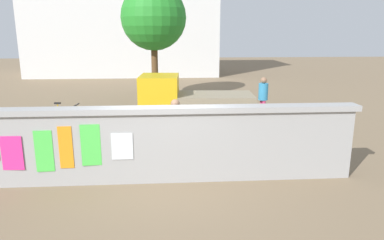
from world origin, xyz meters
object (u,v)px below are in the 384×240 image
Objects in this scene: motorcycle at (81,142)px; person_bystander at (263,95)px; auto_rickshaw_truck at (190,105)px; bicycle_far at (288,147)px; bicycle_near at (64,120)px; tree_roadside at (154,18)px; person_walking at (175,125)px.

person_bystander reaches higher than motorcycle.
auto_rickshaw_truck is 3.71m from bicycle_far.
motorcycle is 6.74m from person_bystander.
motorcycle is (-2.96, -2.43, -0.44)m from auto_rickshaw_truck.
bicycle_near is at bearing 153.00° from bicycle_far.
motorcycle is 0.35× the size of tree_roadside.
bicycle_near and bicycle_far have the same top height.
bicycle_near is at bearing 174.41° from auto_rickshaw_truck.
motorcycle is 9.10m from tree_roadside.
person_walking and person_bystander have the same top height.
person_walking is (-2.83, 0.03, 0.62)m from bicycle_far.
tree_roadside is at bearing 78.76° from motorcycle.
auto_rickshaw_truck is at bearing -156.09° from person_bystander.
tree_roadside reaches higher than bicycle_near.
auto_rickshaw_truck is at bearing 39.41° from motorcycle.
bicycle_near is at bearing -117.60° from tree_roadside.
tree_roadside reaches higher than motorcycle.
person_walking is at bearing 179.33° from bicycle_far.
bicycle_far is 1.03× the size of person_bystander.
person_walking is 9.19m from tree_roadside.
tree_roadside is at bearing 94.92° from person_walking.
person_bystander is at bearing 6.57° from bicycle_near.
bicycle_far reaches higher than motorcycle.
motorcycle is at bearing 175.13° from bicycle_far.
tree_roadside reaches higher than bicycle_far.
bicycle_near is 4.90m from person_walking.
motorcycle is 3.09m from bicycle_near.
motorcycle is 1.16× the size of person_walking.
person_bystander reaches higher than bicycle_near.
bicycle_near is 7.07m from tree_roadside.
person_bystander is at bearing 23.91° from auto_rickshaw_truck.
person_bystander is at bearing -49.40° from tree_roadside.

